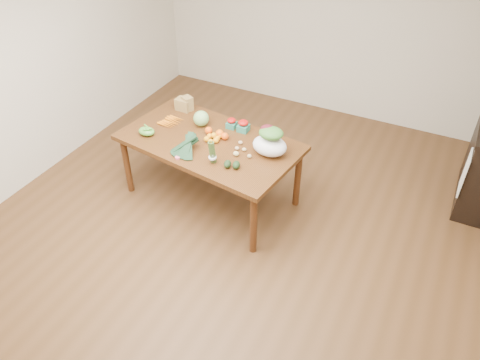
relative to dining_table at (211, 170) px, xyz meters
The scene contains 24 objects.
floor 0.78m from the dining_table, 46.75° to the right, with size 6.00×6.00×0.00m, color brown.
room_walls 1.19m from the dining_table, 46.75° to the right, with size 5.02×6.02×2.70m.
dining_table is the anchor object (origin of this frame).
dish_towel 2.60m from the dining_table, 20.34° to the left, with size 0.02×0.28×0.45m, color white.
paper_bag 0.85m from the dining_table, 142.95° to the left, with size 0.23×0.19×0.16m, color olive, non-canonical shape.
cabbage 0.56m from the dining_table, 134.75° to the left, with size 0.17×0.17×0.17m, color #A0D97D.
strawberry_basket_a 0.54m from the dining_table, 74.76° to the left, with size 0.10×0.10×0.09m, color red, non-canonical shape.
strawberry_basket_b 0.58m from the dining_table, 54.55° to the left, with size 0.11×0.11×0.10m, color red, non-canonical shape.
orange_a 0.44m from the dining_table, 121.61° to the left, with size 0.08×0.08×0.08m, color orange.
orange_b 0.44m from the dining_table, 59.18° to the left, with size 0.08×0.08×0.08m, color orange.
orange_c 0.44m from the dining_table, 34.47° to the left, with size 0.08×0.08×0.08m, color #FF5B0F.
mandarin_cluster 0.43m from the dining_table, 27.56° to the left, with size 0.18×0.18×0.09m, color #FF9E0F, non-canonical shape.
carrots 0.68m from the dining_table, 167.33° to the left, with size 0.22×0.24×0.03m, color #FF9D15, non-canonical shape.
snap_pea_bag 0.79m from the dining_table, 163.23° to the right, with size 0.18×0.13×0.08m, color #5DB43D.
kale_bunch 0.56m from the dining_table, 107.88° to the right, with size 0.32×0.40×0.16m, color black, non-canonical shape.
asparagus_bundle 0.64m from the dining_table, 55.46° to the right, with size 0.08×0.08×0.25m, color #4C7334, non-canonical shape.
potato_a 0.52m from the dining_table, ahead, with size 0.05×0.04×0.04m, color tan.
potato_b 0.56m from the dining_table, 17.85° to the right, with size 0.06×0.05×0.05m, color #DACE7E.
potato_c 0.57m from the dining_table, ahead, with size 0.05×0.04×0.04m, color #DECA80.
potato_d 0.51m from the dining_table, 14.71° to the left, with size 0.05×0.04×0.04m, color tan.
potato_e 0.64m from the dining_table, 10.25° to the right, with size 0.05×0.04×0.04m, color #D9C67D.
avocado_a 0.64m from the dining_table, 39.94° to the right, with size 0.07×0.10×0.07m, color black.
avocado_b 0.69m from the dining_table, 32.61° to the right, with size 0.07×0.10×0.07m, color black.
salad_bag 0.83m from the dining_table, ahead, with size 0.35×0.26×0.27m, color white, non-canonical shape.
Camera 1 is at (1.62, -2.96, 3.38)m, focal length 35.00 mm.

